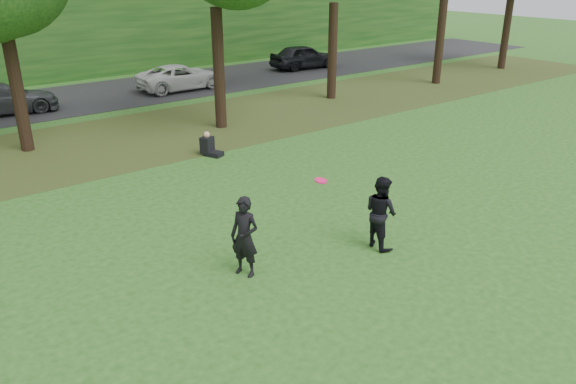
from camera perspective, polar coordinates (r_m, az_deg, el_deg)
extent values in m
plane|color=#224E18|center=(11.67, 8.35, -9.80)|extent=(120.00, 120.00, 0.00)
cube|color=#3E3616|center=(21.90, -16.74, 5.02)|extent=(60.00, 7.00, 0.01)
cube|color=black|center=(29.31, -22.68, 8.48)|extent=(70.00, 7.00, 0.02)
cube|color=#113D13|center=(34.69, -26.18, 14.05)|extent=(70.00, 3.00, 5.00)
imported|color=black|center=(11.70, -4.43, -4.57)|extent=(0.65, 0.76, 1.76)
imported|color=black|center=(13.00, 9.41, -2.03)|extent=(0.74, 0.90, 1.73)
imported|color=#3F4047|center=(27.63, -27.11, 8.45)|extent=(4.79, 2.46, 1.33)
imported|color=silver|center=(30.20, -10.83, 11.41)|extent=(4.59, 2.15, 1.27)
imported|color=black|center=(35.82, 1.60, 13.59)|extent=(4.43, 2.11, 1.46)
cylinder|color=#F41460|center=(12.01, 3.35, 1.17)|extent=(0.38, 0.38, 0.09)
cube|color=black|center=(19.42, -7.49, 3.87)|extent=(0.59, 0.67, 0.16)
cube|color=black|center=(19.50, -8.21, 4.77)|extent=(0.52, 0.48, 0.56)
sphere|color=tan|center=(19.39, -8.27, 5.78)|extent=(0.22, 0.22, 0.22)
cylinder|color=black|center=(21.45, -25.76, 9.10)|extent=(0.44, 0.44, 4.12)
cylinder|color=black|center=(22.45, -7.04, 12.26)|extent=(0.44, 0.44, 4.62)
cylinder|color=black|center=(27.55, 4.54, 14.02)|extent=(0.44, 0.44, 4.45)
cylinder|color=black|center=(32.09, 15.24, 15.15)|extent=(0.44, 0.44, 5.17)
cylinder|color=black|center=(38.16, 21.24, 14.71)|extent=(0.44, 0.44, 4.16)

